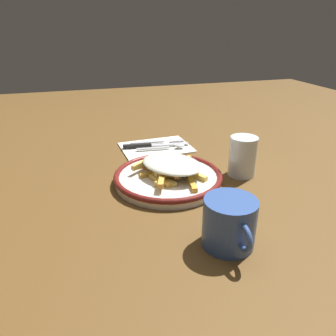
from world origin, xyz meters
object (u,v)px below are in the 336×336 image
Objects in this scene: fries_heap at (171,166)px; spoon at (169,147)px; fork at (158,142)px; napkin at (156,147)px; coffee_mug at (229,223)px; knife at (150,145)px; plate at (168,177)px; water_glass at (243,156)px.

fries_heap reaches higher than spoon.
fork is at bearing 172.33° from fries_heap.
fork is (-0.03, 0.01, 0.01)m from napkin.
fork is 0.53m from coffee_mug.
coffee_mug is at bearing 2.44° from knife.
plate is at bearing -17.57° from spoon.
spoon is at bearing 47.90° from napkin.
fries_heap is 0.27m from coffee_mug.
water_glass reaches higher than plate.
napkin is 0.30m from water_glass.
coffee_mug is at bearing -1.00° from fork.
fork is at bearing 170.75° from plate.
coffee_mug is (0.51, 0.02, 0.03)m from knife.
coffee_mug is at bearing 7.37° from plate.
napkin is 1.76× the size of coffee_mug.
knife reaches higher than napkin.
water_glass is (0.25, 0.18, 0.04)m from knife.
napkin is 0.05m from spoon.
knife is at bearing -143.94° from water_glass.
fork is at bearing 155.73° from napkin.
fries_heap is 0.19m from water_glass.
plate is 1.28× the size of knife.
fries_heap is 0.24m from knife.
spoon is at bearing -149.19° from water_glass.
spoon is at bearing 176.14° from coffee_mug.
plate is 0.27m from fork.
spoon is at bearing 21.15° from fork.
spoon reaches higher than napkin.
plate is at bearing -93.22° from water_glass.
knife is (0.02, -0.03, 0.00)m from fork.
water_glass is at bearing 36.06° from knife.
fork is at bearing 179.00° from coffee_mug.
coffee_mug is (0.25, -0.16, -0.01)m from water_glass.
plate reaches higher than napkin.
water_glass is at bearing 28.92° from fork.
plate is 1.77× the size of spoon.
fries_heap is 0.95× the size of napkin.
napkin is 0.02m from knife.
coffee_mug reaches higher than knife.
coffee_mug reaches higher than napkin.
water_glass is at bearing 33.43° from napkin.
plate is at bearing -172.63° from coffee_mug.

